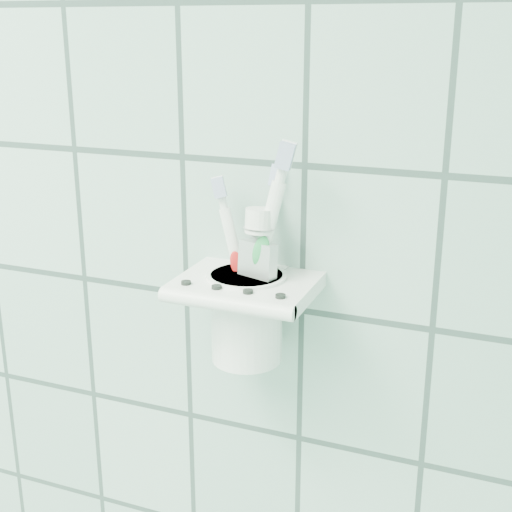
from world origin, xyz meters
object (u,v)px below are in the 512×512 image
Objects in this scene: cup at (247,313)px; toothpaste_tube at (253,275)px; holder_bracket at (247,287)px; toothbrush_blue at (242,265)px; toothbrush_pink at (257,266)px; toothbrush_orange at (235,248)px.

cup is 0.60× the size of toothpaste_tube.
toothpaste_tube is at bearing -32.76° from holder_bracket.
holder_bracket is 0.03m from toothbrush_blue.
toothbrush_pink is at bearing 76.31° from toothbrush_blue.
toothbrush_blue is at bearing -49.68° from toothbrush_orange.
toothpaste_tube is (0.01, 0.01, -0.01)m from toothbrush_blue.
toothbrush_blue is 0.87× the size of toothbrush_orange.
cup is 0.05m from toothbrush_pink.
toothbrush_pink is at bearing 25.14° from toothbrush_orange.
toothbrush_pink is 0.94× the size of toothbrush_blue.
toothbrush_pink is at bearing 30.67° from cup.
toothbrush_pink is (0.01, 0.01, 0.02)m from holder_bracket.
cup is (-0.00, 0.00, -0.03)m from holder_bracket.
toothbrush_orange is (-0.01, 0.01, 0.01)m from toothbrush_blue.
holder_bracket is at bearing 4.50° from toothbrush_orange.
holder_bracket is 0.02m from toothbrush_pink.
toothbrush_orange is (-0.01, -0.00, 0.04)m from holder_bracket.
toothbrush_orange is at bearing -142.09° from cup.
toothbrush_pink reaches higher than toothpaste_tube.
toothbrush_blue reaches higher than toothbrush_pink.
cup is at bearing 101.01° from toothbrush_blue.
toothbrush_blue is (0.00, -0.02, 0.06)m from cup.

